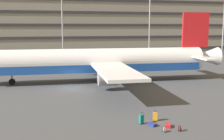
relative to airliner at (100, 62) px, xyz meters
The scene contains 12 objects.
ground_plane 6.63m from the airliner, 141.95° to the right, with size 600.00×600.00×0.00m, color #424449.
terminal_structure 48.30m from the airliner, 95.55° to the left, with size 178.03×17.17×17.59m.
airliner is the anchor object (origin of this frame).
light_mast_center_left 33.57m from the airliner, 95.69° to the left, with size 1.80×0.50×24.68m.
light_mast_center_right 38.36m from the airliner, 57.29° to the left, with size 1.80×0.50×19.00m.
light_mast_right 54.22m from the airliner, 36.14° to the left, with size 1.80×0.50×20.33m.
suitcase_orange 20.30m from the airliner, 89.19° to the right, with size 0.73×0.82×0.23m.
suitcase_black 20.90m from the airliner, 86.04° to the right, with size 0.74×0.89×0.26m.
suitcase_laid_flat 19.16m from the airliner, 86.97° to the right, with size 0.45×0.36×0.95m.
suitcase_silver 19.60m from the airliner, 91.31° to the right, with size 0.44×0.35×1.04m.
backpack_navy 21.86m from the airliner, 88.22° to the right, with size 0.32×0.40×0.46m.
backpack_scuffed 22.06m from the airliner, 84.92° to the right, with size 0.34×0.39×0.55m.
Camera 1 is at (-3.87, -37.66, 8.19)m, focal length 45.32 mm.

